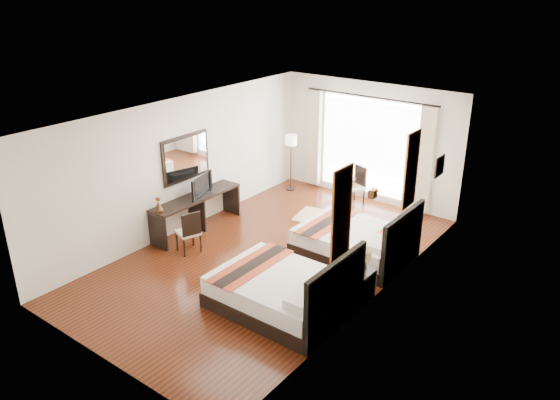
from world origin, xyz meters
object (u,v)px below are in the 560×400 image
Objects in this scene: floor_lamp at (291,144)px; window_chair at (354,192)px; television at (199,185)px; console_desk at (197,213)px; desk_chair at (189,239)px; side_table at (344,190)px; bed_near at (284,292)px; nightstand at (358,285)px; fruit_bowl at (344,177)px; vase at (356,271)px; table_lamp at (365,256)px; bed_far at (357,242)px.

floor_lamp reaches higher than window_chair.
television is at bearing -8.56° from window_chair.
desk_chair reaches higher than console_desk.
window_chair is (1.91, 3.15, -0.71)m from television.
floor_lamp is at bearing -176.72° from side_table.
television is 0.88× the size of window_chair.
television is at bearing 157.34° from bed_near.
nightstand is at bearing -152.01° from desk_chair.
bed_near is at bearing -70.66° from fruit_bowl.
vase is (0.81, 0.85, 0.26)m from bed_near.
vase is at bearing 46.53° from bed_near.
vase is at bearing -92.48° from table_lamp.
fruit_bowl is at bearing 2.98° from floor_lamp.
fruit_bowl is at bearing -44.06° from television.
fruit_bowl is at bearing -159.73° from side_table.
nightstand is (0.79, 0.98, -0.06)m from bed_near.
television is (-3.21, 1.34, 0.67)m from bed_near.
table_lamp is at bearing 87.52° from vase.
table_lamp is 5.04m from floor_lamp.
nightstand is at bearing -4.05° from console_desk.
console_desk is at bearing 149.44° from television.
bed_near is at bearing -128.13° from television.
vase is at bearing -56.79° from side_table.
console_desk is at bearing -118.30° from fruit_bowl.
fruit_bowl is (1.69, 3.14, 0.25)m from console_desk.
bed_far reaches higher than fruit_bowl.
table_lamp is 0.25× the size of floor_lamp.
window_chair reaches higher than desk_chair.
console_desk is (-4.05, 0.17, -0.36)m from table_lamp.
nightstand is at bearing -106.02° from table_lamp.
fruit_bowl is at bearing -47.13° from window_chair.
bed_far is at bearing -54.07° from side_table.
side_table is (-2.31, 3.43, 0.05)m from nightstand.
window_chair is at bearing 120.81° from nightstand.
floor_lamp is (-3.81, 3.34, 0.94)m from nightstand.
bed_near is 15.28× the size of vase.
floor_lamp reaches higher than bed_near.
bed_far is 14.75× the size of vase.
television reaches higher than table_lamp.
fruit_bowl is 0.22× the size of window_chair.
television reaches higher than nightstand.
nightstand is 4.13m from side_table.
fruit_bowl reaches higher than vase.
bed_near is 1.20m from vase.
window_chair is (1.93, 3.22, -0.10)m from console_desk.
table_lamp is at bearing 73.98° from nightstand.
bed_near is 4.08× the size of nightstand.
television reaches higher than bed_far.
vase is at bearing -112.39° from television.
console_desk is at bearing 175.95° from nightstand.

